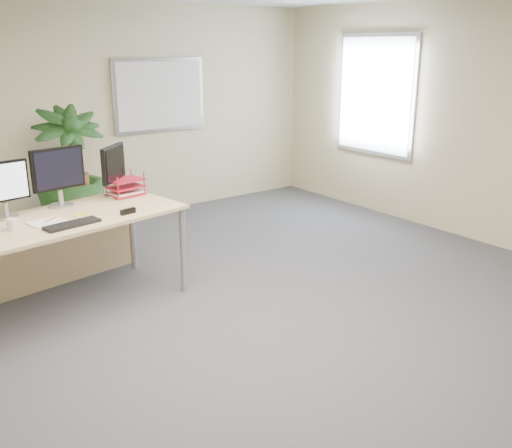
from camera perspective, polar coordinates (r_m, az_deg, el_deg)
floor at (r=4.28m, az=2.05°, el=-13.11°), size 8.00×8.00×0.00m
back_wall at (r=7.29m, az=-18.18°, el=10.12°), size 7.00×0.04×2.70m
whiteboard at (r=7.71m, az=-9.61°, el=12.58°), size 1.30×0.04×0.95m
window at (r=7.78m, az=11.83°, el=12.50°), size 0.04×1.30×1.55m
desk at (r=5.05m, az=-20.21°, el=-1.25°), size 2.26×1.23×0.82m
floor_plant at (r=6.74m, az=-18.05°, el=4.40°), size 0.87×0.87×1.50m
monitor_left at (r=5.02m, az=-23.99°, el=3.47°), size 0.42×0.19×0.47m
monitor_right at (r=5.20m, az=-19.16°, el=4.82°), size 0.47×0.21×0.52m
monitor_dark at (r=5.43m, az=-14.05°, el=5.51°), size 0.34×0.32×0.48m
keyboard at (r=4.69m, az=-17.90°, el=-0.01°), size 0.45×0.21×0.02m
coffee_mug at (r=4.73m, az=-23.24°, el=-0.05°), size 0.11×0.08×0.09m
spiral_notebook at (r=4.83m, az=-20.20°, el=0.18°), size 0.30×0.25×0.01m
orange_pen at (r=4.86m, az=-19.78°, el=0.49°), size 0.13×0.10×0.01m
yellow_highlighter at (r=4.95m, az=-17.06°, el=0.91°), size 0.12×0.03×0.02m
letter_tray at (r=5.50m, az=-12.95°, el=3.50°), size 0.35×0.29×0.15m
stapler at (r=4.89m, az=-12.69°, el=1.25°), size 0.14×0.06×0.05m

